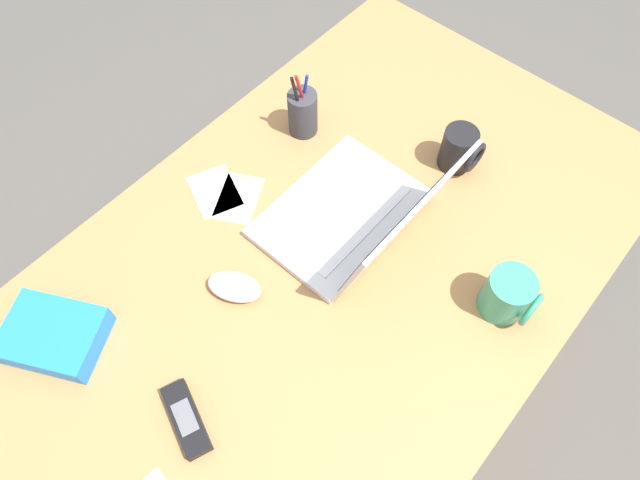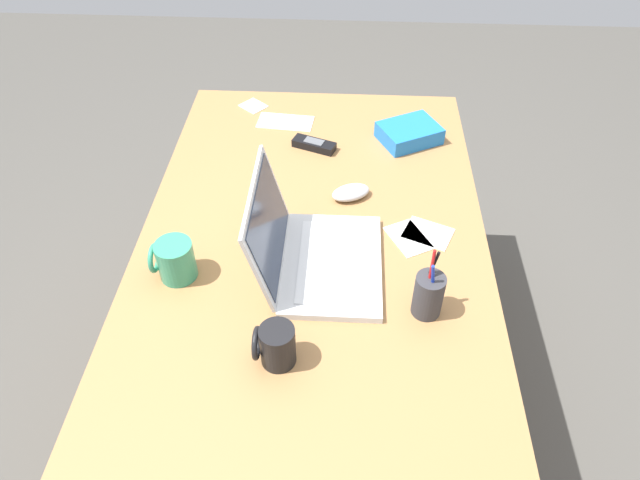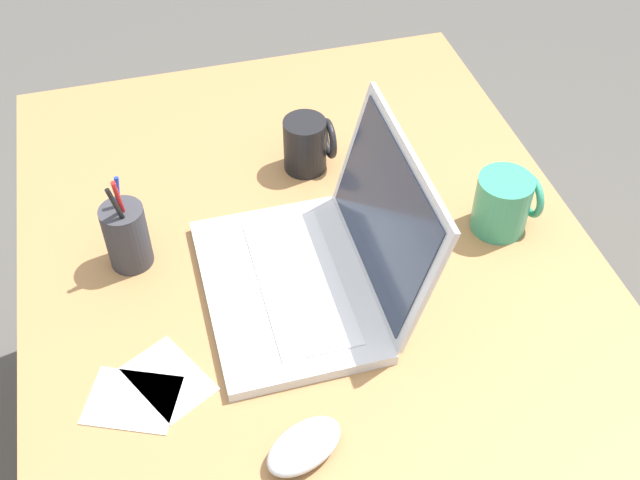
% 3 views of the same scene
% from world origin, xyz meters
% --- Properties ---
extents(ground_plane, '(6.00, 6.00, 0.00)m').
position_xyz_m(ground_plane, '(0.00, 0.00, 0.00)').
color(ground_plane, '#4C4944').
extents(desk, '(1.45, 0.89, 0.71)m').
position_xyz_m(desk, '(0.00, 0.00, 0.36)').
color(desk, '#9E7042').
rests_on(desk, ground).
extents(laptop, '(0.34, 0.30, 0.24)m').
position_xyz_m(laptop, '(-0.10, -0.01, 0.76)').
color(laptop, silver).
rests_on(laptop, desk).
extents(computer_mouse, '(0.10, 0.12, 0.03)m').
position_xyz_m(computer_mouse, '(0.17, -0.09, 0.73)').
color(computer_mouse, silver).
rests_on(computer_mouse, desk).
extents(coffee_mug_white, '(0.09, 0.10, 0.10)m').
position_xyz_m(coffee_mug_white, '(-0.14, 0.31, 0.76)').
color(coffee_mug_white, '#338C6B').
rests_on(coffee_mug_white, desk).
extents(coffee_mug_tall, '(0.07, 0.09, 0.10)m').
position_xyz_m(coffee_mug_tall, '(-0.37, 0.05, 0.76)').
color(coffee_mug_tall, black).
rests_on(coffee_mug_tall, desk).
extents(cordless_phone, '(0.09, 0.14, 0.03)m').
position_xyz_m(cordless_phone, '(0.40, 0.02, 0.72)').
color(cordless_phone, black).
rests_on(cordless_phone, desk).
extents(pen_holder, '(0.07, 0.07, 0.18)m').
position_xyz_m(pen_holder, '(-0.22, -0.27, 0.77)').
color(pen_holder, '#333338').
rests_on(pen_holder, desk).
extents(snack_bag, '(0.20, 0.21, 0.05)m').
position_xyz_m(snack_bag, '(0.46, -0.27, 0.74)').
color(snack_bag, blue).
rests_on(snack_bag, desk).
extents(paper_note_near_laptop, '(0.13, 0.14, 0.00)m').
position_xyz_m(paper_note_near_laptop, '(0.03, -0.29, 0.71)').
color(paper_note_near_laptop, white).
rests_on(paper_note_near_laptop, desk).
extents(paper_note_left, '(0.10, 0.10, 0.00)m').
position_xyz_m(paper_note_left, '(0.63, 0.24, 0.71)').
color(paper_note_left, white).
rests_on(paper_note_left, desk).
extents(paper_note_right, '(0.15, 0.13, 0.00)m').
position_xyz_m(paper_note_right, '(0.01, -0.24, 0.71)').
color(paper_note_right, white).
rests_on(paper_note_right, desk).
extents(paper_note_front, '(0.11, 0.18, 0.00)m').
position_xyz_m(paper_note_front, '(0.54, 0.12, 0.71)').
color(paper_note_front, white).
rests_on(paper_note_front, desk).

